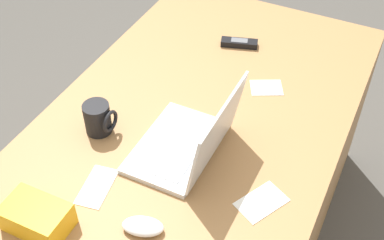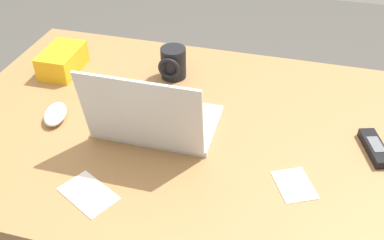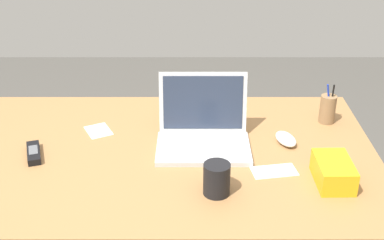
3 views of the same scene
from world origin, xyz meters
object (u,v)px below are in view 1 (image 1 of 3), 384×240
(computer_mouse, at_px, (143,226))
(coffee_mug_white, at_px, (98,118))
(snack_bag, at_px, (37,217))
(laptop, at_px, (190,142))
(cordless_phone, at_px, (239,43))

(computer_mouse, height_order, coffee_mug_white, coffee_mug_white)
(computer_mouse, relative_size, coffee_mug_white, 1.07)
(computer_mouse, distance_m, snack_bag, 0.28)
(snack_bag, bearing_deg, laptop, 149.45)
(coffee_mug_white, height_order, cordless_phone, coffee_mug_white)
(laptop, height_order, coffee_mug_white, laptop)
(computer_mouse, bearing_deg, coffee_mug_white, -147.74)
(computer_mouse, relative_size, snack_bag, 0.65)
(laptop, relative_size, computer_mouse, 2.96)
(cordless_phone, bearing_deg, computer_mouse, 5.85)
(coffee_mug_white, height_order, snack_bag, coffee_mug_white)
(computer_mouse, relative_size, cordless_phone, 0.76)
(cordless_phone, xyz_separation_m, snack_bag, (1.02, -0.17, 0.03))
(computer_mouse, bearing_deg, snack_bag, -84.00)
(laptop, height_order, snack_bag, laptop)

